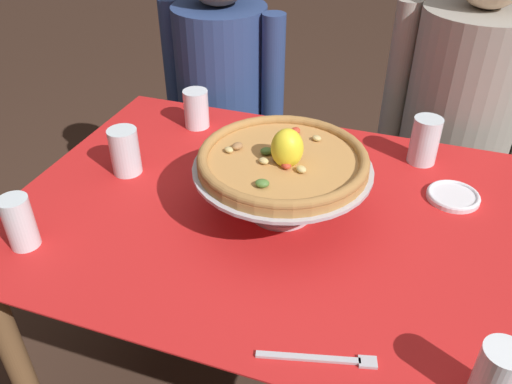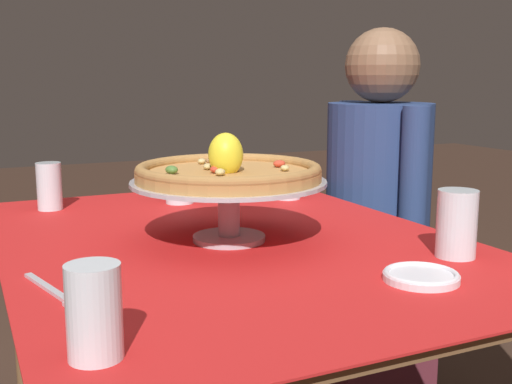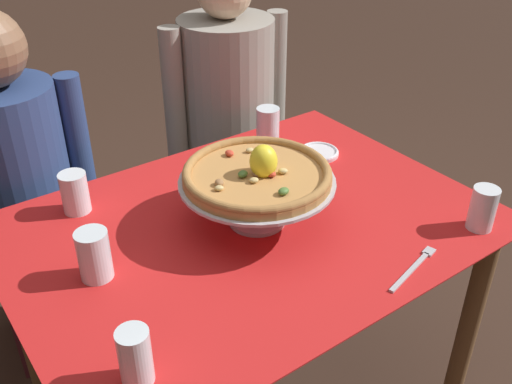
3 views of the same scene
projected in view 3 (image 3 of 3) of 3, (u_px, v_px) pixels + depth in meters
name	position (u px, v px, depth m)	size (l,w,h in m)	color
dining_table	(250.00, 254.00, 1.62)	(1.26, 0.92, 0.74)	brown
pizza_stand	(257.00, 190.00, 1.52)	(0.41, 0.41, 0.13)	#B7B7C1
pizza	(257.00, 173.00, 1.49)	(0.39, 0.39, 0.10)	#BC8447
water_glass_back_left	(75.00, 195.00, 1.59)	(0.07, 0.07, 0.12)	white
water_glass_front_left	(136.00, 359.00, 1.09)	(0.06, 0.06, 0.12)	silver
water_glass_back_right	(268.00, 129.00, 1.93)	(0.08, 0.08, 0.13)	silver
water_glass_side_left	(95.00, 258.00, 1.35)	(0.08, 0.08, 0.12)	silver
water_glass_front_right	(482.00, 211.00, 1.52)	(0.07, 0.07, 0.12)	white
side_plate	(319.00, 152.00, 1.89)	(0.13, 0.13, 0.02)	white
dinner_fork	(415.00, 266.00, 1.40)	(0.21, 0.07, 0.01)	#B7B7C1
diner_left	(24.00, 204.00, 1.91)	(0.49, 0.37, 1.23)	maroon
diner_right	(228.00, 127.00, 2.34)	(0.52, 0.40, 1.26)	navy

